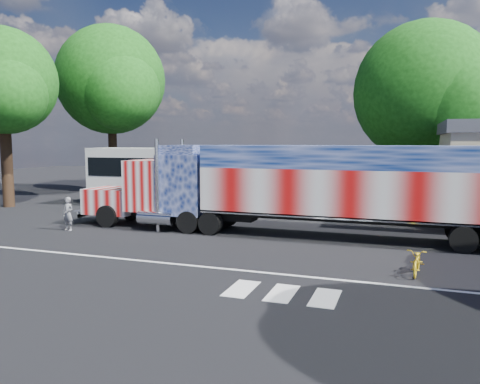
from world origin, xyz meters
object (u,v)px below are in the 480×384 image
(bicycle, at_px, (417,261))
(tree_w_a, at_px, (3,82))
(tree_nw_a, at_px, (112,81))
(coach_bus, at_px, (185,177))
(woman, at_px, (68,214))
(semi_truck, at_px, (296,186))
(tree_ne_a, at_px, (427,92))

(bicycle, bearing_deg, tree_w_a, 168.37)
(bicycle, xyz_separation_m, tree_nw_a, (-23.30, 17.61, 8.72))
(coach_bus, relative_size, tree_nw_a, 0.96)
(woman, distance_m, bicycle, 15.66)
(woman, height_order, tree_w_a, tree_w_a)
(coach_bus, xyz_separation_m, bicycle, (13.63, -11.18, -1.53))
(bicycle, xyz_separation_m, tree_w_a, (-24.51, 7.72, 7.51))
(coach_bus, bearing_deg, semi_truck, -36.59)
(coach_bus, bearing_deg, bicycle, -39.36)
(tree_ne_a, bearing_deg, semi_truck, -113.13)
(semi_truck, distance_m, coach_bus, 10.70)
(tree_w_a, xyz_separation_m, tree_ne_a, (25.23, 10.57, -0.50))
(coach_bus, bearing_deg, tree_nw_a, 146.39)
(woman, relative_size, tree_w_a, 0.14)
(tree_w_a, relative_size, tree_ne_a, 0.94)
(bicycle, height_order, tree_nw_a, tree_nw_a)
(tree_nw_a, distance_m, tree_ne_a, 24.09)
(coach_bus, height_order, bicycle, coach_bus)
(tree_w_a, distance_m, tree_ne_a, 27.36)
(woman, distance_m, tree_w_a, 12.70)
(tree_w_a, xyz_separation_m, tree_nw_a, (1.21, 9.89, 1.21))
(bicycle, distance_m, tree_nw_a, 30.48)
(tree_nw_a, bearing_deg, woman, -62.82)
(tree_w_a, bearing_deg, bicycle, -17.49)
(woman, bearing_deg, tree_nw_a, 124.03)
(tree_nw_a, height_order, tree_ne_a, tree_nw_a)
(semi_truck, distance_m, tree_w_a, 20.49)
(coach_bus, distance_m, tree_nw_a, 13.66)
(tree_nw_a, relative_size, tree_ne_a, 1.12)
(semi_truck, bearing_deg, woman, -166.86)
(tree_w_a, bearing_deg, tree_nw_a, 83.03)
(woman, height_order, tree_ne_a, tree_ne_a)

